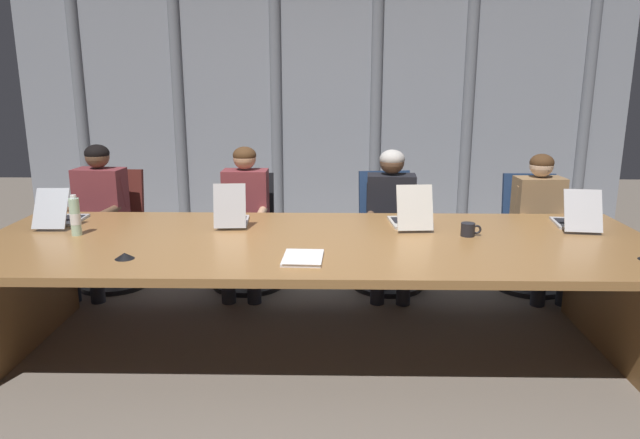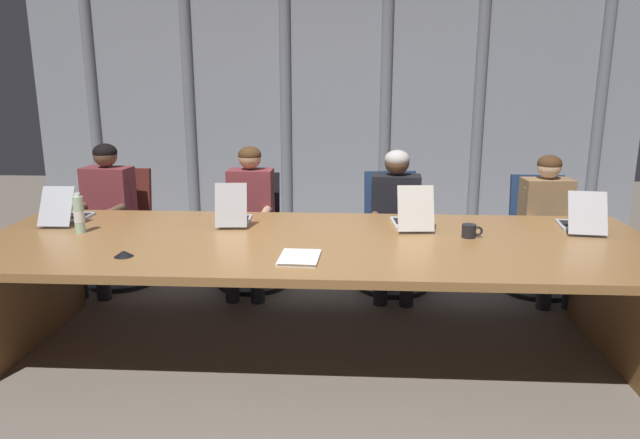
{
  "view_description": "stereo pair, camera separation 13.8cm",
  "coord_description": "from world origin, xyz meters",
  "px_view_note": "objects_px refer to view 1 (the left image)",
  "views": [
    {
      "loc": [
        0.09,
        -3.53,
        1.73
      ],
      "look_at": [
        0.02,
        0.13,
        0.83
      ],
      "focal_mm": 32.86,
      "sensor_mm": 36.0,
      "label": 1
    },
    {
      "loc": [
        0.23,
        -3.52,
        1.73
      ],
      "look_at": [
        0.02,
        0.13,
        0.83
      ],
      "focal_mm": 32.86,
      "sensor_mm": 36.0,
      "label": 2
    }
  ],
  "objects_px": {
    "water_bottle_primary": "(75,217)",
    "coffee_mug_near": "(468,229)",
    "office_chair_center": "(387,244)",
    "spiral_notepad": "(303,258)",
    "office_chair_right_mid": "(531,245)",
    "person_right_mid": "(542,216)",
    "laptop_left_mid": "(232,216)",
    "person_center": "(391,213)",
    "person_left_mid": "(245,212)",
    "laptop_center": "(410,218)",
    "laptop_right_mid": "(575,219)",
    "conference_mic_middle": "(125,256)",
    "office_chair_left_end": "(114,242)",
    "person_left_end": "(97,209)",
    "office_chair_left_mid": "(248,244)",
    "laptop_left_end": "(62,216)"
  },
  "relations": [
    {
      "from": "water_bottle_primary",
      "to": "coffee_mug_near",
      "type": "relative_size",
      "value": 2.0
    },
    {
      "from": "office_chair_center",
      "to": "water_bottle_primary",
      "type": "distance_m",
      "value": 2.44
    },
    {
      "from": "office_chair_center",
      "to": "spiral_notepad",
      "type": "xyz_separation_m",
      "value": [
        -0.63,
        -1.61,
        0.38
      ]
    },
    {
      "from": "office_chair_right_mid",
      "to": "coffee_mug_near",
      "type": "relative_size",
      "value": 7.02
    },
    {
      "from": "person_right_mid",
      "to": "coffee_mug_near",
      "type": "bearing_deg",
      "value": -44.31
    },
    {
      "from": "laptop_left_mid",
      "to": "person_center",
      "type": "xyz_separation_m",
      "value": [
        1.16,
        0.68,
        -0.13
      ]
    },
    {
      "from": "person_left_mid",
      "to": "laptop_center",
      "type": "bearing_deg",
      "value": 61.02
    },
    {
      "from": "laptop_center",
      "to": "person_right_mid",
      "type": "xyz_separation_m",
      "value": [
        1.14,
        0.68,
        -0.15
      ]
    },
    {
      "from": "laptop_right_mid",
      "to": "office_chair_right_mid",
      "type": "xyz_separation_m",
      "value": [
        0.02,
        0.85,
        -0.43
      ]
    },
    {
      "from": "laptop_right_mid",
      "to": "office_chair_center",
      "type": "relative_size",
      "value": 0.48
    },
    {
      "from": "person_left_mid",
      "to": "conference_mic_middle",
      "type": "bearing_deg",
      "value": -17.72
    },
    {
      "from": "laptop_center",
      "to": "office_chair_left_end",
      "type": "bearing_deg",
      "value": 66.23
    },
    {
      "from": "laptop_center",
      "to": "laptop_left_mid",
      "type": "bearing_deg",
      "value": 85.41
    },
    {
      "from": "office_chair_right_mid",
      "to": "water_bottle_primary",
      "type": "height_order",
      "value": "water_bottle_primary"
    },
    {
      "from": "office_chair_center",
      "to": "person_center",
      "type": "height_order",
      "value": "person_center"
    },
    {
      "from": "laptop_right_mid",
      "to": "person_left_end",
      "type": "xyz_separation_m",
      "value": [
        -3.55,
        0.7,
        -0.11
      ]
    },
    {
      "from": "water_bottle_primary",
      "to": "conference_mic_middle",
      "type": "distance_m",
      "value": 0.69
    },
    {
      "from": "person_center",
      "to": "laptop_center",
      "type": "bearing_deg",
      "value": 8.38
    },
    {
      "from": "office_chair_left_mid",
      "to": "water_bottle_primary",
      "type": "distance_m",
      "value": 1.55
    },
    {
      "from": "office_chair_center",
      "to": "water_bottle_primary",
      "type": "height_order",
      "value": "water_bottle_primary"
    },
    {
      "from": "office_chair_left_mid",
      "to": "water_bottle_primary",
      "type": "xyz_separation_m",
      "value": [
        -0.94,
        -1.12,
        0.5
      ]
    },
    {
      "from": "laptop_left_mid",
      "to": "office_chair_right_mid",
      "type": "bearing_deg",
      "value": -74.99
    },
    {
      "from": "laptop_right_mid",
      "to": "spiral_notepad",
      "type": "xyz_separation_m",
      "value": [
        -1.81,
        -0.75,
        -0.05
      ]
    },
    {
      "from": "water_bottle_primary",
      "to": "person_left_end",
      "type": "bearing_deg",
      "value": 104.82
    },
    {
      "from": "laptop_center",
      "to": "laptop_right_mid",
      "type": "distance_m",
      "value": 1.12
    },
    {
      "from": "laptop_left_mid",
      "to": "office_chair_left_end",
      "type": "xyz_separation_m",
      "value": [
        -1.16,
        0.84,
        -0.43
      ]
    },
    {
      "from": "office_chair_left_end",
      "to": "water_bottle_primary",
      "type": "xyz_separation_m",
      "value": [
        0.2,
        -1.12,
        0.49
      ]
    },
    {
      "from": "water_bottle_primary",
      "to": "spiral_notepad",
      "type": "relative_size",
      "value": 0.84
    },
    {
      "from": "laptop_center",
      "to": "person_right_mid",
      "type": "bearing_deg",
      "value": -63.47
    },
    {
      "from": "office_chair_center",
      "to": "spiral_notepad",
      "type": "bearing_deg",
      "value": -27.97
    },
    {
      "from": "office_chair_left_end",
      "to": "spiral_notepad",
      "type": "height_order",
      "value": "office_chair_left_end"
    },
    {
      "from": "person_right_mid",
      "to": "coffee_mug_near",
      "type": "xyz_separation_m",
      "value": [
        -0.8,
        -0.93,
        0.13
      ]
    },
    {
      "from": "laptop_left_mid",
      "to": "spiral_notepad",
      "type": "xyz_separation_m",
      "value": [
        0.53,
        -0.77,
        -0.05
      ]
    },
    {
      "from": "office_chair_left_end",
      "to": "person_left_end",
      "type": "relative_size",
      "value": 0.8
    },
    {
      "from": "office_chair_right_mid",
      "to": "office_chair_left_mid",
      "type": "bearing_deg",
      "value": -88.13
    },
    {
      "from": "person_left_end",
      "to": "coffee_mug_near",
      "type": "xyz_separation_m",
      "value": [
        2.78,
        -0.94,
        0.09
      ]
    },
    {
      "from": "person_center",
      "to": "conference_mic_middle",
      "type": "height_order",
      "value": "person_center"
    },
    {
      "from": "office_chair_left_mid",
      "to": "laptop_right_mid",
      "type": "bearing_deg",
      "value": 67.27
    },
    {
      "from": "laptop_center",
      "to": "person_left_end",
      "type": "distance_m",
      "value": 2.53
    },
    {
      "from": "person_center",
      "to": "coffee_mug_near",
      "type": "xyz_separation_m",
      "value": [
        0.4,
        -0.93,
        0.11
      ]
    },
    {
      "from": "laptop_left_end",
      "to": "conference_mic_middle",
      "type": "distance_m",
      "value": 1.06
    },
    {
      "from": "conference_mic_middle",
      "to": "spiral_notepad",
      "type": "height_order",
      "value": "conference_mic_middle"
    },
    {
      "from": "laptop_left_end",
      "to": "person_center",
      "type": "relative_size",
      "value": 0.39
    },
    {
      "from": "conference_mic_middle",
      "to": "laptop_left_end",
      "type": "bearing_deg",
      "value": 131.93
    },
    {
      "from": "person_right_mid",
      "to": "laptop_right_mid",
      "type": "bearing_deg",
      "value": -5.74
    },
    {
      "from": "office_chair_right_mid",
      "to": "spiral_notepad",
      "type": "height_order",
      "value": "office_chair_right_mid"
    },
    {
      "from": "laptop_right_mid",
      "to": "office_chair_left_mid",
      "type": "height_order",
      "value": "laptop_right_mid"
    },
    {
      "from": "office_chair_left_mid",
      "to": "conference_mic_middle",
      "type": "xyz_separation_m",
      "value": [
        -0.46,
        -1.61,
        0.4
      ]
    },
    {
      "from": "laptop_left_end",
      "to": "laptop_left_mid",
      "type": "height_order",
      "value": "laptop_left_mid"
    },
    {
      "from": "person_right_mid",
      "to": "coffee_mug_near",
      "type": "relative_size",
      "value": 8.52
    }
  ]
}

